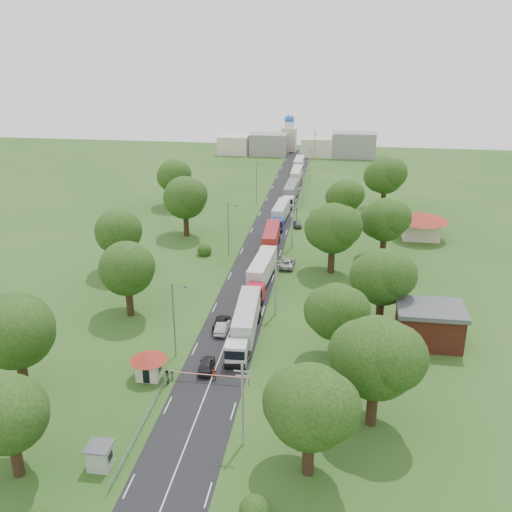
% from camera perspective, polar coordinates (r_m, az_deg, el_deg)
% --- Properties ---
extents(ground, '(260.00, 260.00, 0.00)m').
position_cam_1_polar(ground, '(89.05, -1.08, -3.64)').
color(ground, '#264C19').
rests_on(ground, ground).
extents(road, '(8.00, 200.00, 0.04)m').
position_cam_1_polar(road, '(107.33, 0.65, 0.79)').
color(road, black).
rests_on(road, ground).
extents(boom_barrier, '(9.22, 0.35, 1.18)m').
position_cam_1_polar(boom_barrier, '(67.38, -5.76, -11.72)').
color(boom_barrier, slate).
rests_on(boom_barrier, ground).
extents(guard_booth, '(4.40, 4.40, 3.45)m').
position_cam_1_polar(guard_booth, '(68.22, -10.65, -10.30)').
color(guard_booth, beige).
rests_on(guard_booth, ground).
extents(kiosk, '(2.30, 2.30, 2.41)m').
position_cam_1_polar(kiosk, '(57.41, -15.33, -18.73)').
color(kiosk, '#99A593').
rests_on(kiosk, ground).
extents(guard_rail, '(0.10, 17.00, 1.70)m').
position_cam_1_polar(guard_rail, '(61.09, -11.53, -17.04)').
color(guard_rail, slate).
rests_on(guard_rail, ground).
extents(info_sign, '(0.12, 3.10, 4.10)m').
position_cam_1_polar(info_sign, '(120.04, 4.09, 4.48)').
color(info_sign, slate).
rests_on(info_sign, ground).
extents(pole_0, '(1.60, 0.24, 9.00)m').
position_cam_1_polar(pole_0, '(55.94, -1.36, -14.58)').
color(pole_0, gray).
rests_on(pole_0, ground).
extents(pole_1, '(1.60, 0.24, 9.00)m').
position_cam_1_polar(pole_1, '(80.11, 1.98, -2.92)').
color(pole_1, gray).
rests_on(pole_1, ground).
extents(pole_2, '(1.60, 0.24, 9.00)m').
position_cam_1_polar(pole_2, '(106.18, 3.68, 3.20)').
color(pole_2, gray).
rests_on(pole_2, ground).
extents(pole_3, '(1.60, 0.24, 9.00)m').
position_cam_1_polar(pole_3, '(133.04, 4.71, 6.87)').
color(pole_3, gray).
rests_on(pole_3, ground).
extents(pole_4, '(1.60, 0.24, 9.00)m').
position_cam_1_polar(pole_4, '(160.29, 5.40, 9.31)').
color(pole_4, gray).
rests_on(pole_4, ground).
extents(pole_5, '(1.60, 0.24, 9.00)m').
position_cam_1_polar(pole_5, '(187.76, 5.90, 11.03)').
color(pole_5, gray).
rests_on(pole_5, ground).
extents(lamp_0, '(2.03, 0.22, 10.00)m').
position_cam_1_polar(lamp_0, '(70.20, -8.11, -6.01)').
color(lamp_0, slate).
rests_on(lamp_0, ground).
extents(lamp_1, '(2.03, 0.22, 10.00)m').
position_cam_1_polar(lamp_1, '(101.66, -2.71, 2.90)').
color(lamp_1, slate).
rests_on(lamp_1, ground).
extents(lamp_2, '(2.03, 0.22, 10.00)m').
position_cam_1_polar(lamp_2, '(134.87, 0.11, 7.52)').
color(lamp_2, slate).
rests_on(lamp_2, ground).
extents(tree_0, '(8.80, 8.80, 11.07)m').
position_cam_1_polar(tree_0, '(51.61, 5.43, -14.66)').
color(tree_0, '#382616').
rests_on(tree_0, ground).
extents(tree_1, '(9.60, 9.60, 12.05)m').
position_cam_1_polar(tree_1, '(58.16, 11.90, -9.83)').
color(tree_1, '#382616').
rests_on(tree_1, ground).
extents(tree_2, '(8.00, 8.00, 10.10)m').
position_cam_1_polar(tree_2, '(69.10, 8.02, -5.49)').
color(tree_2, '#382616').
rests_on(tree_2, ground).
extents(tree_3, '(8.80, 8.80, 11.07)m').
position_cam_1_polar(tree_3, '(78.23, 12.54, -2.03)').
color(tree_3, '#382616').
rests_on(tree_3, ground).
extents(tree_4, '(9.60, 9.60, 12.05)m').
position_cam_1_polar(tree_4, '(94.62, 7.69, 2.80)').
color(tree_4, '#382616').
rests_on(tree_4, ground).
extents(tree_5, '(8.80, 8.80, 11.07)m').
position_cam_1_polar(tree_5, '(102.78, 12.79, 3.58)').
color(tree_5, '#382616').
rests_on(tree_5, ground).
extents(tree_6, '(8.00, 8.00, 10.10)m').
position_cam_1_polar(tree_6, '(118.93, 8.87, 5.92)').
color(tree_6, '#382616').
rests_on(tree_6, ground).
extents(tree_7, '(9.60, 9.60, 12.05)m').
position_cam_1_polar(tree_7, '(133.64, 12.79, 7.88)').
color(tree_7, '#382616').
rests_on(tree_7, ground).
extents(tree_8, '(8.00, 8.00, 10.10)m').
position_cam_1_polar(tree_8, '(55.92, -23.46, -14.21)').
color(tree_8, '#382616').
rests_on(tree_8, ground).
extents(tree_9, '(9.60, 9.60, 12.05)m').
position_cam_1_polar(tree_9, '(66.87, -22.85, -6.83)').
color(tree_9, '#382616').
rests_on(tree_9, ground).
extents(tree_10, '(8.80, 8.80, 11.07)m').
position_cam_1_polar(tree_10, '(81.21, -12.77, -1.17)').
color(tree_10, '#382616').
rests_on(tree_10, ground).
extents(tree_11, '(8.80, 8.80, 11.07)m').
position_cam_1_polar(tree_11, '(96.76, -13.59, 2.41)').
color(tree_11, '#382616').
rests_on(tree_11, ground).
extents(tree_12, '(9.60, 9.60, 12.05)m').
position_cam_1_polar(tree_12, '(112.85, -7.10, 5.84)').
color(tree_12, '#382616').
rests_on(tree_12, ground).
extents(tree_13, '(8.80, 8.80, 11.07)m').
position_cam_1_polar(tree_13, '(133.79, -8.21, 7.93)').
color(tree_13, '#382616').
rests_on(tree_13, ground).
extents(house_brick, '(8.60, 6.60, 5.20)m').
position_cam_1_polar(house_brick, '(77.15, 16.93, -6.57)').
color(house_brick, maroon).
rests_on(house_brick, ground).
extents(house_cream, '(10.08, 10.08, 5.80)m').
position_cam_1_polar(house_cream, '(116.00, 16.22, 3.40)').
color(house_cream, beige).
rests_on(house_cream, ground).
extents(distant_town, '(52.00, 8.00, 8.00)m').
position_cam_1_polar(distant_town, '(193.14, 4.50, 11.00)').
color(distant_town, gray).
rests_on(distant_town, ground).
extents(church, '(5.00, 5.00, 12.30)m').
position_cam_1_polar(church, '(201.05, 3.32, 11.98)').
color(church, beige).
rests_on(church, ground).
extents(truck_0, '(3.31, 15.50, 4.28)m').
position_cam_1_polar(truck_0, '(75.12, -1.08, -6.68)').
color(truck_0, silver).
rests_on(truck_0, ground).
extents(truck_1, '(3.41, 15.15, 4.18)m').
position_cam_1_polar(truck_1, '(90.70, 0.55, -1.63)').
color(truck_1, '#AE132C').
rests_on(truck_1, ground).
extents(truck_2, '(2.91, 14.57, 4.03)m').
position_cam_1_polar(truck_2, '(105.29, 1.48, 1.61)').
color(truck_2, '#CACC18').
rests_on(truck_2, ground).
extents(truck_3, '(2.96, 14.01, 3.87)m').
position_cam_1_polar(truck_3, '(121.58, 2.46, 4.26)').
color(truck_3, '#1B35A7').
rests_on(truck_3, ground).
extents(truck_4, '(2.86, 14.69, 4.07)m').
position_cam_1_polar(truck_4, '(138.15, 3.49, 6.36)').
color(truck_4, silver).
rests_on(truck_4, ground).
extents(truck_5, '(2.43, 14.09, 3.91)m').
position_cam_1_polar(truck_5, '(154.99, 4.02, 7.95)').
color(truck_5, '#B4421B').
rests_on(truck_5, ground).
extents(truck_6, '(2.43, 13.59, 3.77)m').
position_cam_1_polar(truck_6, '(169.64, 4.29, 9.07)').
color(truck_6, '#266742').
rests_on(truck_6, ground).
extents(car_lane_front, '(2.00, 4.36, 1.45)m').
position_cam_1_polar(car_lane_front, '(69.39, -4.98, -10.79)').
color(car_lane_front, black).
rests_on(car_lane_front, ground).
extents(car_lane_mid, '(1.53, 4.33, 1.42)m').
position_cam_1_polar(car_lane_mid, '(77.46, -3.38, -7.11)').
color(car_lane_mid, '#A6A8AE').
rests_on(car_lane_mid, ground).
extents(car_lane_rear, '(2.09, 4.93, 1.42)m').
position_cam_1_polar(car_lane_rear, '(78.65, -3.47, -6.65)').
color(car_lane_rear, black).
rests_on(car_lane_rear, ground).
extents(car_verge_near, '(2.52, 5.24, 1.44)m').
position_cam_1_polar(car_verge_near, '(98.55, 3.15, -0.69)').
color(car_verge_near, '#B2B2B2').
rests_on(car_verge_near, ground).
extents(car_verge_far, '(2.25, 4.14, 1.34)m').
position_cam_1_polar(car_verge_far, '(119.65, 4.16, 3.25)').
color(car_verge_far, '#505357').
rests_on(car_verge_far, ground).
extents(pedestrian_near, '(0.62, 0.46, 1.56)m').
position_cam_1_polar(pedestrian_near, '(67.49, -4.19, -11.71)').
color(pedestrian_near, gray).
rests_on(pedestrian_near, ground).
extents(pedestrian_booth, '(0.95, 1.02, 1.68)m').
position_cam_1_polar(pedestrian_booth, '(67.45, -8.90, -11.90)').
color(pedestrian_booth, gray).
rests_on(pedestrian_booth, ground).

